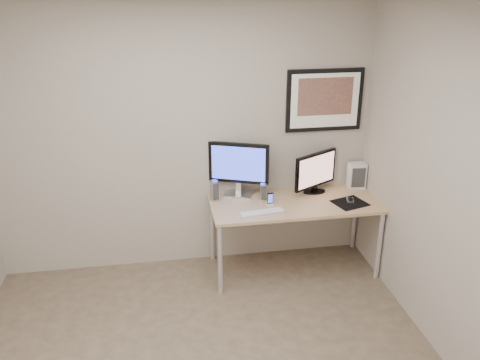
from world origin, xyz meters
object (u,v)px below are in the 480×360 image
Objects in this scene: monitor_large at (239,167)px; keyboard at (262,212)px; speaker_right at (263,192)px; desk at (294,208)px; fan_unit at (357,175)px; framed_art at (325,100)px; phone_dock at (270,199)px; speaker_left at (214,191)px; monitor_tv at (315,172)px.

keyboard is at bearing -49.95° from monitor_large.
monitor_large is 0.34m from speaker_right.
desk is 6.18× the size of fan_unit.
framed_art reaches higher than desk.
monitor_large is at bearing 124.33° from phone_dock.
speaker_left reaches higher than speaker_right.
desk is at bearing -136.54° from framed_art.
monitor_large reaches higher than keyboard.
fan_unit is at bearing -14.54° from framed_art.
phone_dock is at bearing -159.93° from fan_unit.
keyboard is (-0.70, -0.52, -0.88)m from framed_art.
phone_dock is (0.04, -0.13, -0.02)m from speaker_right.
framed_art is at bearing 23.69° from phone_dock.
fan_unit reaches higher than speaker_right.
speaker_right is at bearing -30.74° from speaker_left.
desk is 0.66m from monitor_large.
fan_unit is at bearing -19.00° from speaker_left.
fan_unit is (0.71, 0.24, 0.20)m from desk.
framed_art is at bearing 28.19° from keyboard.
speaker_left is at bearing 167.44° from desk.
monitor_tv is 1.83× the size of fan_unit.
monitor_large reaches higher than phone_dock.
phone_dock is at bearing -26.28° from monitor_large.
speaker_right is 1.00m from fan_unit.
speaker_left is (-0.75, 0.17, 0.16)m from desk.
monitor_tv is at bearing 16.72° from monitor_large.
monitor_large reaches higher than monitor_tv.
speaker_left is at bearing 151.34° from monitor_tv.
desk is at bearing -12.64° from speaker_right.
speaker_right reaches higher than keyboard.
monitor_tv reaches higher than phone_dock.
speaker_right is at bearing 67.96° from keyboard.
desk is 1.07m from framed_art.
framed_art is 1.35× the size of monitor_large.
speaker_left is 0.77× the size of fan_unit.
speaker_left is at bearing 150.53° from phone_dock.
framed_art is 0.69m from monitor_tv.
monitor_large is 4.49× the size of phone_dock.
fan_unit is at bearing 21.36° from monitor_large.
monitor_large is 2.81× the size of speaker_left.
desk is 0.42m from monitor_tv.
framed_art reaches higher than fan_unit.
monitor_large reaches higher than fan_unit.
phone_dock is at bearing -43.53° from speaker_left.
monitor_tv reaches higher than speaker_right.
monitor_large is at bearing 145.68° from monitor_tv.
keyboard is at bearing -143.49° from framed_art.
speaker_right is (0.47, -0.07, -0.02)m from speaker_left.
speaker_right is 0.63× the size of fan_unit.
fan_unit is at bearing -22.04° from monitor_tv.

